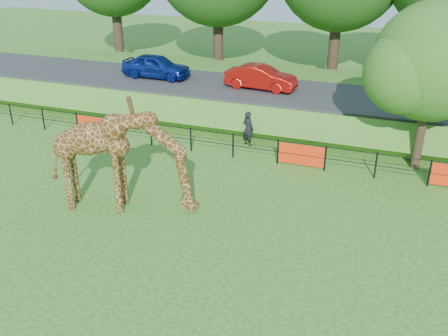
% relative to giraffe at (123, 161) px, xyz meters
% --- Properties ---
extents(ground, '(90.00, 90.00, 0.00)m').
position_rel_giraffe_xyz_m(ground, '(2.06, -2.46, -1.83)').
color(ground, '#256519').
rests_on(ground, ground).
extents(giraffe, '(5.20, 2.12, 3.66)m').
position_rel_giraffe_xyz_m(giraffe, '(0.00, 0.00, 0.00)').
color(giraffe, '#4E2B10').
rests_on(giraffe, ground).
extents(perimeter_fence, '(28.07, 0.10, 1.10)m').
position_rel_giraffe_xyz_m(perimeter_fence, '(2.06, 5.54, -1.28)').
color(perimeter_fence, black).
rests_on(perimeter_fence, ground).
extents(embankment, '(40.00, 9.00, 1.30)m').
position_rel_giraffe_xyz_m(embankment, '(2.06, 13.04, -1.18)').
color(embankment, '#256519').
rests_on(embankment, ground).
extents(road, '(40.00, 5.00, 0.12)m').
position_rel_giraffe_xyz_m(road, '(2.06, 11.54, -0.47)').
color(road, '#313133').
rests_on(road, embankment).
extents(car_blue, '(3.92, 1.61, 1.33)m').
position_rel_giraffe_xyz_m(car_blue, '(-4.71, 11.65, 0.26)').
color(car_blue, '#132B9D').
rests_on(car_blue, road).
extents(car_red, '(3.87, 1.61, 1.24)m').
position_rel_giraffe_xyz_m(car_red, '(1.53, 11.49, 0.21)').
color(car_red, '#BA120D').
rests_on(car_red, road).
extents(visitor, '(0.70, 0.60, 1.63)m').
position_rel_giraffe_xyz_m(visitor, '(2.25, 7.10, -1.02)').
color(visitor, black).
rests_on(visitor, ground).
extents(tree_east, '(5.40, 4.71, 6.76)m').
position_rel_giraffe_xyz_m(tree_east, '(9.66, 7.17, 2.45)').
color(tree_east, '#322216').
rests_on(tree_east, ground).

